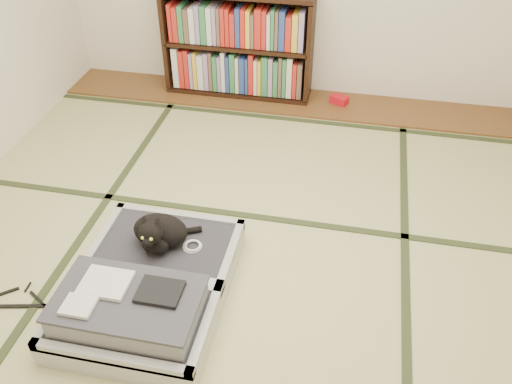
# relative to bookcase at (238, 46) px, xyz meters

# --- Properties ---
(floor) EXTENTS (4.50, 4.50, 0.00)m
(floor) POSITION_rel_bookcase_xyz_m (0.46, -2.07, -0.45)
(floor) COLOR #C7C385
(floor) RESTS_ON ground
(wood_strip) EXTENTS (4.00, 0.50, 0.02)m
(wood_strip) POSITION_rel_bookcase_xyz_m (0.46, -0.07, -0.44)
(wood_strip) COLOR brown
(wood_strip) RESTS_ON ground
(red_item) EXTENTS (0.17, 0.14, 0.07)m
(red_item) POSITION_rel_bookcase_xyz_m (0.91, -0.04, -0.40)
(red_item) COLOR red
(red_item) RESTS_ON wood_strip
(room_shell) EXTENTS (4.50, 4.50, 4.50)m
(room_shell) POSITION_rel_bookcase_xyz_m (0.46, -2.07, 1.01)
(room_shell) COLOR white
(room_shell) RESTS_ON ground
(tatami_borders) EXTENTS (4.00, 4.50, 0.01)m
(tatami_borders) POSITION_rel_bookcase_xyz_m (0.46, -1.58, -0.45)
(tatami_borders) COLOR #2D381E
(tatami_borders) RESTS_ON ground
(bookcase) EXTENTS (1.28, 0.29, 0.92)m
(bookcase) POSITION_rel_bookcase_xyz_m (0.00, 0.00, 0.00)
(bookcase) COLOR black
(bookcase) RESTS_ON wood_strip
(suitcase) EXTENTS (0.82, 1.09, 0.32)m
(suitcase) POSITION_rel_bookcase_xyz_m (0.07, -2.50, -0.34)
(suitcase) COLOR silver
(suitcase) RESTS_ON floor
(cat) EXTENTS (0.36, 0.37, 0.29)m
(cat) POSITION_rel_bookcase_xyz_m (0.06, -2.22, -0.19)
(cat) COLOR black
(cat) RESTS_ON suitcase
(cable_coil) EXTENTS (0.11, 0.11, 0.03)m
(cable_coil) POSITION_rel_bookcase_xyz_m (0.24, -2.19, -0.28)
(cable_coil) COLOR white
(cable_coil) RESTS_ON suitcase
(hanger) EXTENTS (0.42, 0.23, 0.01)m
(hanger) POSITION_rel_bookcase_xyz_m (-0.64, -2.65, -0.44)
(hanger) COLOR black
(hanger) RESTS_ON floor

